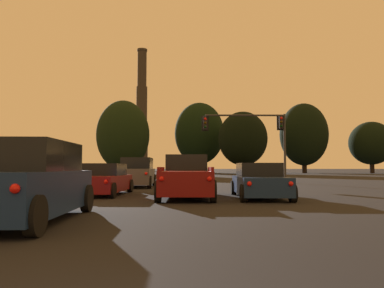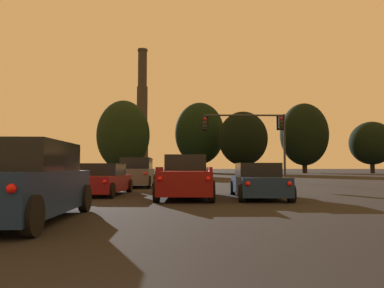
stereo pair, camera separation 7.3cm
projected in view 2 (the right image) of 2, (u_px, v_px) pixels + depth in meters
suv_left_lane_front at (137, 173)px, 23.87m from camera, size 2.21×4.95×1.86m
suv_left_lane_third at (24, 183)px, 8.63m from camera, size 2.25×4.96×1.86m
sedan_right_lane_second at (258, 182)px, 15.33m from camera, size 2.09×4.75×1.43m
sedan_left_lane_second at (102, 180)px, 17.06m from camera, size 2.13×4.76×1.43m
pickup_truck_center_lane_second at (185, 178)px, 15.84m from camera, size 2.18×5.51×1.82m
traffic_light_overhead_right at (256, 129)px, 30.18m from camera, size 6.90×0.50×5.56m
smokestack at (142, 123)px, 130.57m from camera, size 7.03×7.03×42.97m
treeline_right_mid at (243, 139)px, 72.40m from camera, size 9.49×8.54×12.07m
treeline_center_left at (372, 143)px, 79.32m from camera, size 9.29×8.36×10.96m
treeline_far_left at (304, 134)px, 81.35m from camera, size 10.42×9.38×15.20m
treeline_far_right at (123, 135)px, 73.62m from camera, size 10.40×9.36×14.46m
treeline_left_mid at (200, 133)px, 82.34m from camera, size 10.85×9.77×15.52m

